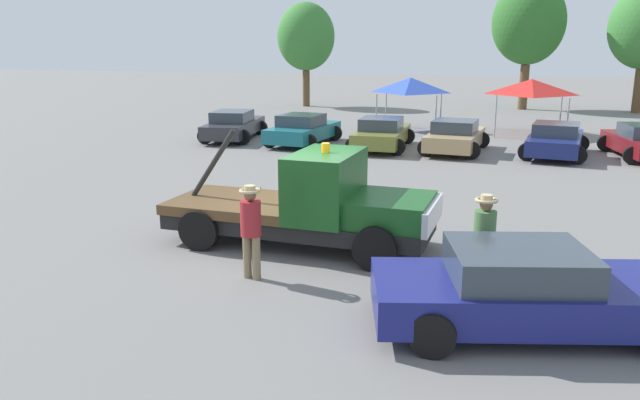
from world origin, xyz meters
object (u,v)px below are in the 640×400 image
Objects in this scene: parked_car_teal at (303,130)px; tow_truck at (313,206)px; parked_car_olive at (382,133)px; tree_right at (529,23)px; tree_center at (306,37)px; person_at_hood at (251,224)px; traffic_cone at (261,197)px; parked_car_navy at (555,140)px; parked_car_charcoal at (234,125)px; canopy_tent_blue at (410,85)px; person_near_truck at (484,236)px; foreground_car at (529,291)px; canopy_tent_red at (532,87)px; parked_car_tan at (455,137)px.

tow_truck is at bearing -155.03° from parked_car_teal.
tree_right is at bearing -18.88° from parked_car_olive.
person_at_hood is at bearing -75.26° from tree_center.
parked_car_olive is (-0.21, 15.60, -0.42)m from person_at_hood.
person_at_hood is (-0.59, -2.17, 0.15)m from tow_truck.
tree_center reaches higher than parked_car_teal.
parked_car_olive is 8.35× the size of traffic_cone.
parked_car_olive is at bearing 98.82° from parked_car_navy.
parked_car_charcoal and parked_car_navy have the same top height.
canopy_tent_blue is (0.18, 21.66, 1.24)m from person_at_hood.
parked_car_teal is at bearing -172.27° from person_near_truck.
tow_truck reaches higher than person_near_truck.
canopy_tent_blue reaches higher than parked_car_olive.
traffic_cone is at bearing 123.76° from foreground_car.
tree_center reaches higher than traffic_cone.
parked_car_olive is at bearing -108.86° from tree_right.
parked_car_teal reaches higher than traffic_cone.
foreground_car is 5.02m from person_at_hood.
person_at_hood is 0.36× the size of parked_car_charcoal.
person_near_truck is at bearing -94.83° from canopy_tent_red.
parked_car_navy is at bearing -82.62° from parked_car_tan.
parked_car_charcoal is (-7.93, 14.32, -0.26)m from tow_truck.
parked_car_charcoal and parked_car_teal have the same top height.
tree_right is at bearing 156.97° from person_near_truck.
parked_car_charcoal is 7.18m from parked_car_olive.
parked_car_charcoal is at bearing -163.90° from person_near_truck.
foreground_car is 1.12× the size of parked_car_teal.
tow_truck is at bearing -157.79° from parked_car_charcoal.
parked_car_teal is at bearing 103.67° from foreground_car.
parked_car_tan is at bearing -85.89° from parked_car_teal.
tow_truck is 3.90m from traffic_cone.
tree_center is at bearing 143.70° from canopy_tent_red.
canopy_tent_red is at bearing -90.95° from tree_right.
person_near_truck is (3.61, -1.73, 0.15)m from tow_truck.
tree_center is (-9.19, 30.51, 3.89)m from tow_truck.
canopy_tent_red is 5.97× the size of traffic_cone.
parked_car_olive is (7.13, -0.89, -0.00)m from parked_car_charcoal.
foreground_car is at bearing -162.81° from parked_car_olive.
tree_center reaches higher than parked_car_olive.
person_at_hood is 0.40× the size of parked_car_tan.
parked_car_olive is 10.52m from traffic_cone.
parked_car_charcoal is at bearing 87.58° from parked_car_teal.
person_near_truck is 3.27× the size of traffic_cone.
canopy_tent_blue is 14.56m from tree_right.
tree_center is (-8.78, 11.02, 2.50)m from canopy_tent_blue.
foreground_car is 35.78m from tree_right.
tree_center is 28.68m from traffic_cone.
canopy_tent_red reaches higher than person_at_hood.
foreground_car is 16.64m from parked_car_navy.
parked_car_teal is at bearing -118.33° from tree_right.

